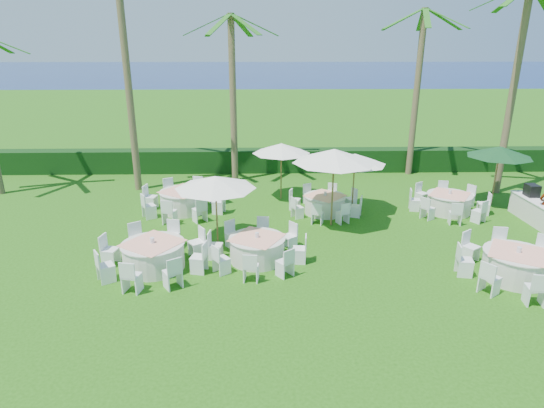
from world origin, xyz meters
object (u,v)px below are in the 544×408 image
at_px(umbrella_b, 334,156).
at_px(umbrella_d, 355,159).
at_px(banquet_table_d, 184,200).
at_px(umbrella_a, 215,182).
at_px(umbrella_c, 281,148).
at_px(banquet_table_c, 516,265).
at_px(banquet_table_f, 449,203).
at_px(umbrella_green, 500,152).
at_px(banquet_table_b, 257,248).
at_px(banquet_table_e, 325,204).
at_px(banquet_table_a, 154,255).

height_order(umbrella_b, umbrella_d, umbrella_b).
distance_m(banquet_table_d, umbrella_d, 7.15).
height_order(umbrella_a, umbrella_c, umbrella_c).
distance_m(banquet_table_c, umbrella_b, 6.82).
height_order(banquet_table_f, umbrella_green, umbrella_green).
relative_size(umbrella_c, umbrella_d, 1.01).
relative_size(banquet_table_b, banquet_table_c, 0.94).
xyz_separation_m(umbrella_b, umbrella_c, (-1.78, 3.24, -0.42)).
bearing_deg(umbrella_d, banquet_table_d, 177.57).
height_order(umbrella_b, umbrella_c, umbrella_b).
bearing_deg(banquet_table_b, umbrella_b, 46.14).
height_order(banquet_table_b, umbrella_d, umbrella_d).
xyz_separation_m(banquet_table_e, umbrella_c, (-1.71, 1.89, 1.89)).
distance_m(banquet_table_e, umbrella_c, 3.17).
bearing_deg(banquet_table_d, umbrella_c, 20.14).
distance_m(banquet_table_d, umbrella_b, 6.50).
height_order(banquet_table_e, umbrella_d, umbrella_d).
height_order(banquet_table_b, banquet_table_f, banquet_table_b).
distance_m(banquet_table_a, banquet_table_b, 3.20).
relative_size(banquet_table_d, umbrella_b, 1.13).
distance_m(banquet_table_b, banquet_table_c, 7.71).
height_order(banquet_table_a, umbrella_green, umbrella_green).
xyz_separation_m(banquet_table_c, umbrella_green, (2.48, 6.51, 1.88)).
bearing_deg(umbrella_c, umbrella_green, -6.49).
bearing_deg(banquet_table_b, umbrella_green, 26.98).
bearing_deg(banquet_table_f, banquet_table_a, -156.96).
height_order(banquet_table_e, umbrella_a, umbrella_a).
xyz_separation_m(banquet_table_a, banquet_table_e, (5.90, 4.72, -0.05)).
bearing_deg(umbrella_c, banquet_table_b, -99.45).
bearing_deg(banquet_table_c, umbrella_a, 163.11).
bearing_deg(umbrella_c, umbrella_b, -61.21).
bearing_deg(banquet_table_c, umbrella_green, 69.12).
bearing_deg(banquet_table_e, umbrella_a, -144.57).
distance_m(umbrella_b, umbrella_c, 3.72).
bearing_deg(banquet_table_a, umbrella_green, 22.88).
xyz_separation_m(banquet_table_c, banquet_table_d, (-10.63, 6.05, 0.02)).
bearing_deg(umbrella_d, banquet_table_b, -131.59).
distance_m(banquet_table_f, umbrella_d, 4.34).
xyz_separation_m(banquet_table_d, umbrella_green, (13.12, 0.46, 1.87)).
bearing_deg(banquet_table_d, umbrella_b, -16.61).
bearing_deg(banquet_table_a, banquet_table_e, 38.65).
bearing_deg(umbrella_c, umbrella_a, -116.48).
relative_size(banquet_table_c, umbrella_a, 1.23).
xyz_separation_m(banquet_table_c, umbrella_a, (-8.96, 2.72, 1.77)).
height_order(banquet_table_e, banquet_table_f, banquet_table_f).
relative_size(banquet_table_b, umbrella_b, 1.03).
height_order(banquet_table_d, banquet_table_f, banquet_table_d).
bearing_deg(banquet_table_b, banquet_table_f, 28.32).
distance_m(banquet_table_e, umbrella_b, 2.67).
bearing_deg(umbrella_d, banquet_table_c, -57.19).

